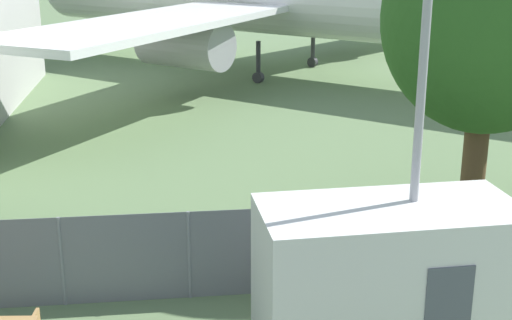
% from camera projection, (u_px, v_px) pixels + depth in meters
% --- Properties ---
extents(perimeter_fence, '(56.07, 0.07, 1.91)m').
position_uv_depth(perimeter_fence, '(189.00, 255.00, 14.55)').
color(perimeter_fence, slate).
rests_on(perimeter_fence, ground).
extents(portable_cabin, '(4.75, 2.41, 2.64)m').
position_uv_depth(portable_cabin, '(387.00, 275.00, 12.91)').
color(portable_cabin, silver).
rests_on(portable_cabin, ground).
extents(tree_behind_benches, '(5.13, 5.13, 8.15)m').
position_uv_depth(tree_behind_benches, '(488.00, 19.00, 17.09)').
color(tree_behind_benches, brown).
rests_on(tree_behind_benches, ground).
extents(light_mast, '(0.44, 0.44, 9.26)m').
position_uv_depth(light_mast, '(425.00, 39.00, 11.94)').
color(light_mast, '#99999E').
rests_on(light_mast, ground).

